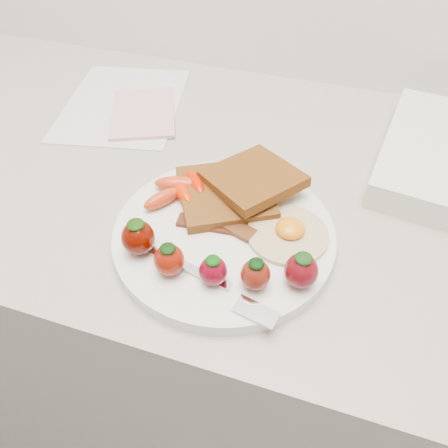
% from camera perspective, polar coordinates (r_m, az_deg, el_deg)
% --- Properties ---
extents(counter, '(2.00, 0.60, 0.90)m').
position_cam_1_polar(counter, '(0.99, 2.13, -14.08)').
color(counter, gray).
rests_on(counter, ground).
extents(plate, '(0.27, 0.27, 0.02)m').
position_cam_1_polar(plate, '(0.54, 0.00, -1.41)').
color(plate, white).
rests_on(plate, counter).
extents(toast_lower, '(0.16, 0.16, 0.01)m').
position_cam_1_polar(toast_lower, '(0.57, 0.17, 4.06)').
color(toast_lower, '#3C190B').
rests_on(toast_lower, plate).
extents(toast_upper, '(0.15, 0.15, 0.02)m').
position_cam_1_polar(toast_upper, '(0.57, 3.79, 5.96)').
color(toast_upper, '#3F2004').
rests_on(toast_upper, toast_lower).
extents(fried_egg, '(0.13, 0.13, 0.02)m').
position_cam_1_polar(fried_egg, '(0.53, 8.39, -1.09)').
color(fried_egg, beige).
rests_on(fried_egg, plate).
extents(bacon_strips, '(0.10, 0.06, 0.01)m').
position_cam_1_polar(bacon_strips, '(0.53, -0.67, 0.54)').
color(bacon_strips, black).
rests_on(bacon_strips, plate).
extents(baby_carrots, '(0.08, 0.10, 0.02)m').
position_cam_1_polar(baby_carrots, '(0.57, -5.81, 4.58)').
color(baby_carrots, red).
rests_on(baby_carrots, plate).
extents(strawberries, '(0.22, 0.06, 0.05)m').
position_cam_1_polar(strawberries, '(0.47, -1.72, -4.68)').
color(strawberries, '#4A0800').
rests_on(strawberries, plate).
extents(fork, '(0.17, 0.06, 0.00)m').
position_cam_1_polar(fork, '(0.47, -0.96, -8.10)').
color(fork, silver).
rests_on(fork, plate).
extents(paper_sheet, '(0.24, 0.29, 0.00)m').
position_cam_1_polar(paper_sheet, '(0.81, -12.99, 15.09)').
color(paper_sheet, silver).
rests_on(paper_sheet, counter).
extents(notepad, '(0.16, 0.18, 0.01)m').
position_cam_1_polar(notepad, '(0.77, -10.52, 14.12)').
color(notepad, '#D19DA8').
rests_on(notepad, paper_sheet).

